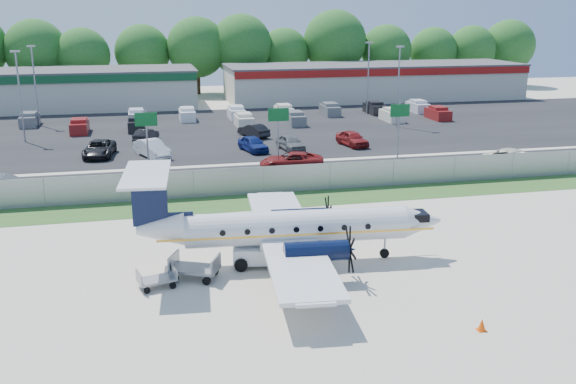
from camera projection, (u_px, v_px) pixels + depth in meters
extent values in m
plane|color=beige|center=(313.00, 265.00, 33.38)|extent=(170.00, 170.00, 0.00)
cube|color=#2D561E|center=(269.00, 201.00, 44.65)|extent=(170.00, 4.00, 0.02)
cube|color=black|center=(252.00, 177.00, 51.21)|extent=(170.00, 8.00, 0.02)
cube|color=black|center=(220.00, 131.00, 70.93)|extent=(170.00, 32.00, 0.02)
cube|color=gray|center=(263.00, 180.00, 46.25)|extent=(120.00, 0.02, 1.90)
cube|color=gray|center=(263.00, 167.00, 45.99)|extent=(120.00, 0.06, 0.06)
cube|color=gray|center=(264.00, 193.00, 46.51)|extent=(120.00, 0.06, 0.06)
cube|color=beige|center=(21.00, 91.00, 85.79)|extent=(46.00, 12.00, 5.00)
cube|color=#474749|center=(19.00, 71.00, 85.08)|extent=(46.40, 12.40, 0.24)
cube|color=#0F4723|center=(11.00, 80.00, 79.52)|extent=(46.00, 0.20, 1.00)
cube|color=beige|center=(374.00, 82.00, 96.45)|extent=(44.00, 12.00, 5.00)
cube|color=#474749|center=(375.00, 65.00, 95.74)|extent=(44.40, 12.40, 0.24)
cube|color=maroon|center=(389.00, 72.00, 90.18)|extent=(44.00, 0.20, 1.00)
cylinder|color=gray|center=(147.00, 141.00, 52.59)|extent=(0.14, 0.14, 5.00)
cube|color=#0C5923|center=(146.00, 119.00, 51.96)|extent=(1.80, 0.08, 1.10)
cylinder|color=gray|center=(278.00, 135.00, 54.94)|extent=(0.14, 0.14, 5.00)
cube|color=#0C5923|center=(278.00, 115.00, 54.31)|extent=(1.80, 0.08, 1.10)
cylinder|color=gray|center=(398.00, 130.00, 57.28)|extent=(0.14, 0.14, 5.00)
cube|color=#0C5923|center=(400.00, 110.00, 56.65)|extent=(1.80, 0.08, 1.10)
cylinder|color=gray|center=(20.00, 98.00, 63.57)|extent=(0.18, 0.18, 9.00)
cube|color=gray|center=(15.00, 51.00, 62.35)|extent=(0.90, 0.35, 0.18)
cylinder|color=gray|center=(398.00, 87.00, 72.10)|extent=(0.18, 0.18, 9.00)
cube|color=gray|center=(400.00, 47.00, 70.88)|extent=(0.90, 0.35, 0.18)
cylinder|color=gray|center=(35.00, 87.00, 72.96)|extent=(0.18, 0.18, 9.00)
cube|color=gray|center=(31.00, 46.00, 71.74)|extent=(0.90, 0.35, 0.18)
cylinder|color=gray|center=(368.00, 79.00, 81.48)|extent=(0.18, 0.18, 9.00)
cube|color=gray|center=(369.00, 43.00, 80.27)|extent=(0.90, 0.35, 0.18)
cylinder|color=silver|center=(297.00, 227.00, 33.19)|extent=(11.57, 2.71, 1.74)
cone|color=silver|center=(422.00, 221.00, 34.09)|extent=(2.16, 1.91, 1.74)
cone|color=silver|center=(161.00, 230.00, 32.22)|extent=(2.52, 1.94, 1.74)
cube|color=black|center=(419.00, 216.00, 33.98)|extent=(0.92, 1.26, 0.41)
cube|color=silver|center=(288.00, 236.00, 33.27)|extent=(4.29, 16.33, 0.20)
cylinder|color=black|center=(316.00, 251.00, 30.83)|extent=(3.19, 1.27, 1.01)
cylinder|color=black|center=(299.00, 217.00, 35.90)|extent=(3.19, 1.27, 1.01)
cube|color=black|center=(150.00, 200.00, 31.74)|extent=(1.75, 0.31, 2.66)
cube|color=silver|center=(146.00, 174.00, 31.37)|extent=(2.67, 5.85, 0.13)
cylinder|color=gray|center=(385.00, 247.00, 34.20)|extent=(0.11, 0.11, 1.19)
cylinder|color=black|center=(384.00, 253.00, 34.29)|extent=(0.53, 0.21, 0.51)
cylinder|color=black|center=(295.00, 278.00, 31.05)|extent=(0.62, 0.42, 0.59)
cylinder|color=black|center=(281.00, 240.00, 36.12)|extent=(0.62, 0.42, 0.59)
cube|color=silver|center=(261.00, 253.00, 33.28)|extent=(3.14, 2.22, 0.80)
cube|color=silver|center=(272.00, 241.00, 33.13)|extent=(1.52, 1.70, 0.57)
cube|color=black|center=(282.00, 241.00, 33.14)|extent=(0.44, 1.28, 0.46)
cylinder|color=black|center=(241.00, 265.00, 32.46)|extent=(0.72, 0.38, 0.69)
cylinder|color=black|center=(242.00, 252.00, 34.18)|extent=(0.72, 0.38, 0.69)
cylinder|color=black|center=(282.00, 264.00, 32.53)|extent=(0.72, 0.38, 0.69)
cylinder|color=black|center=(281.00, 252.00, 34.26)|extent=(0.72, 0.38, 0.69)
cube|color=gray|center=(195.00, 269.00, 31.53)|extent=(2.67, 2.21, 0.14)
cube|color=gray|center=(174.00, 261.00, 31.66)|extent=(0.66, 1.29, 0.69)
cube|color=gray|center=(216.00, 264.00, 31.23)|extent=(0.66, 1.29, 0.69)
cylinder|color=black|center=(175.00, 278.00, 31.18)|extent=(0.43, 0.30, 0.41)
cylinder|color=black|center=(184.00, 268.00, 32.37)|extent=(0.43, 0.30, 0.41)
cylinder|color=black|center=(207.00, 281.00, 30.86)|extent=(0.43, 0.30, 0.41)
cylinder|color=black|center=(215.00, 271.00, 32.06)|extent=(0.43, 0.30, 0.41)
cube|color=gray|center=(157.00, 280.00, 30.56)|extent=(1.98, 1.46, 0.11)
cube|color=gray|center=(139.00, 278.00, 30.12)|extent=(0.33, 1.05, 0.53)
cube|color=gray|center=(174.00, 271.00, 30.85)|extent=(0.33, 1.05, 0.53)
cylinder|color=black|center=(147.00, 290.00, 29.93)|extent=(0.34, 0.18, 0.32)
cylinder|color=black|center=(142.00, 283.00, 30.77)|extent=(0.34, 0.18, 0.32)
cylinder|color=black|center=(173.00, 286.00, 30.47)|extent=(0.34, 0.18, 0.32)
cylinder|color=black|center=(167.00, 278.00, 31.31)|extent=(0.34, 0.18, 0.32)
cone|color=#F64E07|center=(355.00, 233.00, 37.48)|extent=(0.31, 0.31, 0.47)
cube|color=#F64E07|center=(355.00, 237.00, 37.54)|extent=(0.33, 0.33, 0.03)
cone|color=#F64E07|center=(482.00, 325.00, 26.44)|extent=(0.35, 0.35, 0.53)
cube|color=#F64E07|center=(481.00, 330.00, 26.51)|extent=(0.37, 0.37, 0.03)
cone|color=#F64E07|center=(179.00, 222.00, 39.29)|extent=(0.34, 0.34, 0.51)
cube|color=#F64E07|center=(179.00, 226.00, 39.36)|extent=(0.36, 0.36, 0.03)
imported|color=#595B5E|center=(6.00, 198.00, 45.30)|extent=(5.09, 1.90, 1.66)
imported|color=maroon|center=(291.00, 170.00, 53.52)|extent=(5.65, 3.29, 1.48)
imported|color=beige|center=(514.00, 168.00, 54.20)|extent=(6.46, 4.13, 1.66)
imported|color=black|center=(100.00, 157.00, 58.35)|extent=(3.03, 5.54, 1.47)
imported|color=silver|center=(153.00, 157.00, 58.18)|extent=(3.44, 5.05, 1.57)
imported|color=navy|center=(253.00, 151.00, 60.51)|extent=(2.71, 4.57, 1.46)
imported|color=#595B5E|center=(291.00, 150.00, 61.11)|extent=(2.39, 4.53, 1.47)
imported|color=maroon|center=(352.00, 146.00, 62.97)|extent=(2.58, 4.64, 1.49)
imported|color=black|center=(146.00, 141.00, 65.22)|extent=(2.77, 4.14, 1.29)
imported|color=black|center=(254.00, 137.00, 67.56)|extent=(3.05, 4.39, 1.37)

